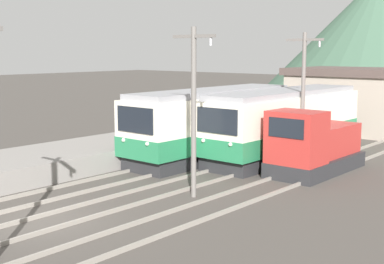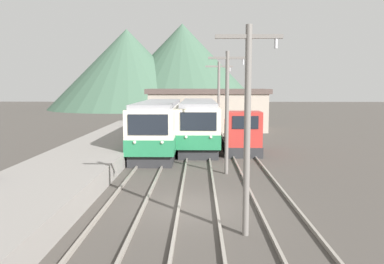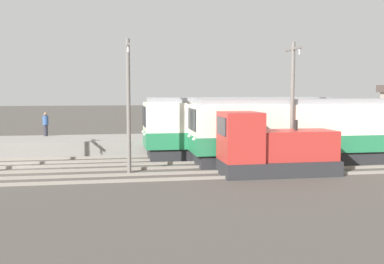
{
  "view_description": "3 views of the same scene",
  "coord_description": "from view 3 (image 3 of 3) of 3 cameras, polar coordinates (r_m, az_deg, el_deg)",
  "views": [
    {
      "loc": [
        14.67,
        -9.59,
        5.58
      ],
      "look_at": [
        -1.31,
        9.02,
        1.84
      ],
      "focal_mm": 50.0,
      "sensor_mm": 36.0,
      "label": 1
    },
    {
      "loc": [
        0.23,
        -14.0,
        4.64
      ],
      "look_at": [
        -0.22,
        10.03,
        1.71
      ],
      "focal_mm": 35.0,
      "sensor_mm": 36.0,
      "label": 2
    },
    {
      "loc": [
        23.48,
        4.97,
        4.0
      ],
      "look_at": [
        0.3,
        8.96,
        1.83
      ],
      "focal_mm": 42.0,
      "sensor_mm": 36.0,
      "label": 3
    }
  ],
  "objects": [
    {
      "name": "track_left",
      "position": [
        26.84,
        -20.35,
        -3.47
      ],
      "size": [
        1.54,
        60.0,
        0.14
      ],
      "color": "gray",
      "rests_on": "ground"
    },
    {
      "name": "commuter_train_left",
      "position": [
        27.17,
        5.79,
        0.34
      ],
      "size": [
        2.84,
        11.33,
        3.6
      ],
      "color": "#28282B",
      "rests_on": "ground"
    },
    {
      "name": "shunting_locomotive",
      "position": [
        21.75,
        10.09,
        -2.18
      ],
      "size": [
        2.4,
        5.58,
        3.0
      ],
      "color": "#28282B",
      "rests_on": "ground"
    },
    {
      "name": "commuter_train_center",
      "position": [
        25.38,
        13.08,
        -0.16
      ],
      "size": [
        2.84,
        11.79,
        3.55
      ],
      "color": "#28282B",
      "rests_on": "ground"
    },
    {
      "name": "track_right",
      "position": [
        21.25,
        -23.22,
        -5.81
      ],
      "size": [
        1.54,
        60.0,
        0.14
      ],
      "color": "gray",
      "rests_on": "ground"
    },
    {
      "name": "ground_plane",
      "position": [
        24.33,
        -21.47,
        -4.55
      ],
      "size": [
        200.0,
        200.0,
        0.0
      ],
      "primitive_type": "plane",
      "color": "#47423D"
    },
    {
      "name": "catenary_mast_mid",
      "position": [
        21.78,
        -8.08,
        4.02
      ],
      "size": [
        2.0,
        0.2,
        6.46
      ],
      "color": "slate",
      "rests_on": "ground"
    },
    {
      "name": "person_on_platform",
      "position": [
        31.78,
        -18.1,
        1.06
      ],
      "size": [
        0.38,
        0.38,
        1.61
      ],
      "color": "#282833",
      "rests_on": "platform_left"
    },
    {
      "name": "catenary_mast_far",
      "position": [
        23.54,
        12.62,
        4.04
      ],
      "size": [
        2.0,
        0.2,
        6.46
      ],
      "color": "slate",
      "rests_on": "ground"
    },
    {
      "name": "platform_left",
      "position": [
        30.35,
        -19.12,
        -1.69
      ],
      "size": [
        4.5,
        54.0,
        0.94
      ],
      "primitive_type": "cube",
      "color": "gray",
      "rests_on": "ground"
    },
    {
      "name": "track_center",
      "position": [
        24.13,
        -21.57,
        -4.47
      ],
      "size": [
        1.54,
        60.0,
        0.14
      ],
      "color": "gray",
      "rests_on": "ground"
    }
  ]
}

